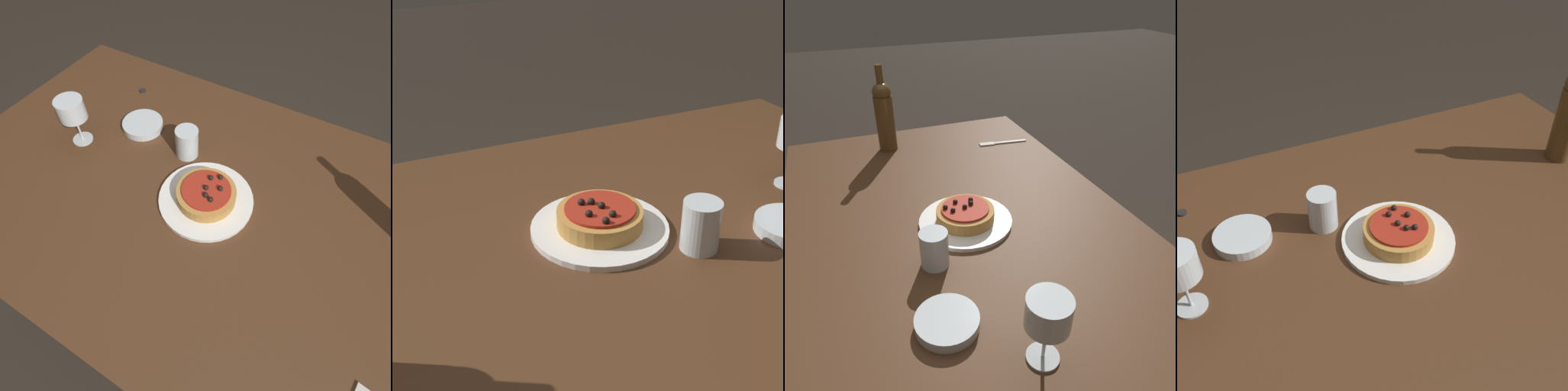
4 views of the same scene
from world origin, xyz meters
The scene contains 4 objects.
dining_table centered at (0.00, 0.00, 0.68)m, with size 1.55×0.96×0.76m.
dinner_plate centered at (-0.02, 0.01, 0.76)m, with size 0.26×0.26×0.01m.
pizza centered at (-0.02, 0.01, 0.79)m, with size 0.16×0.16×0.05m.
water_cup centered at (0.12, -0.12, 0.80)m, with size 0.07×0.07×0.09m.
Camera 2 is at (-0.41, -0.77, 1.31)m, focal length 50.00 mm.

